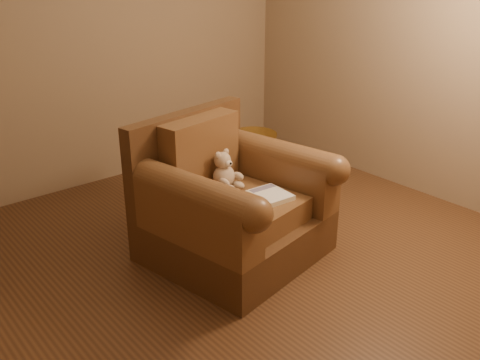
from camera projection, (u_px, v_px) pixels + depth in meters
floor at (244, 258)px, 3.84m from camera, size 4.00×4.00×0.00m
room at (245, 9)px, 3.17m from camera, size 4.02×4.02×2.71m
armchair at (230, 205)px, 3.78m from camera, size 1.26×1.22×0.99m
teddy_bear at (225, 174)px, 3.80m from camera, size 0.21×0.23×0.28m
guidebook at (258, 199)px, 3.61m from camera, size 0.46×0.30×0.04m
side_table at (253, 162)px, 4.76m from camera, size 0.41×0.41×0.58m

